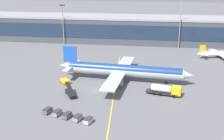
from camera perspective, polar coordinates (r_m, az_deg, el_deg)
ground_plane at (r=93.71m, az=-3.21°, el=-4.15°), size 700.00×700.00×0.00m
apron_lead_in_line at (r=94.60m, az=0.52°, el=-3.90°), size 6.67×79.77×0.01m
terminal_building at (r=165.27m, az=-1.60°, el=8.25°), size 208.68×21.95×14.32m
main_airliner at (r=101.23m, az=2.24°, el=-0.06°), size 48.26×38.55×11.52m
fuel_tanker at (r=91.17m, az=10.66°, el=-3.92°), size 11.08×4.74×3.25m
belt_loader at (r=90.23m, az=-8.25°, el=-4.54°), size 4.87×6.51×3.49m
pushback_tug at (r=101.02m, az=-9.26°, el=-2.17°), size 4.30×4.33×1.40m
baggage_cart_0 at (r=80.50m, az=-12.68°, el=-7.88°), size 2.28×2.99×1.48m
baggage_cart_1 at (r=78.69m, az=-10.83°, el=-8.38°), size 2.28×2.99×1.48m
baggage_cart_2 at (r=76.96m, az=-8.89°, el=-8.90°), size 2.28×2.99×1.48m
baggage_cart_3 at (r=75.34m, az=-6.86°, el=-9.43°), size 2.28×2.99×1.48m
baggage_cart_4 at (r=73.82m, az=-4.73°, el=-9.97°), size 2.28×2.99×1.48m
commuter_jet_far at (r=139.77m, az=20.85°, el=3.10°), size 23.05×18.52×6.25m
apron_light_mast_0 at (r=157.79m, az=-9.72°, el=9.53°), size 2.80×0.50×21.32m
apron_light_mast_1 at (r=150.33m, az=13.45°, el=9.78°), size 2.80×0.50×25.83m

